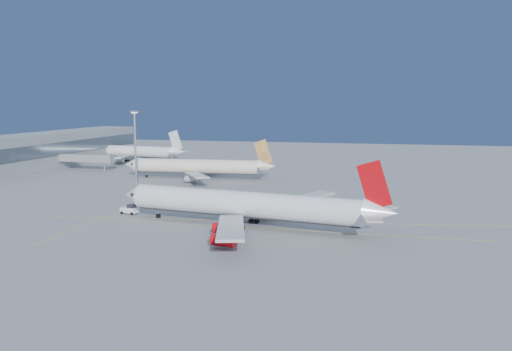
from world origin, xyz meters
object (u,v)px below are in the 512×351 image
object	(u,v)px
airliner_etihad	(199,166)
airliner_third	(132,151)
airliner_virgin	(248,205)
pushback_tug	(130,209)
light_mast	(135,141)

from	to	relation	value
airliner_etihad	airliner_third	bearing A→B (deg)	131.94
airliner_virgin	pushback_tug	world-z (taller)	airliner_virgin
airliner_virgin	light_mast	distance (m)	78.61
airliner_etihad	airliner_third	size ratio (longest dim) A/B	1.01
airliner_etihad	pushback_tug	world-z (taller)	airliner_etihad
airliner_virgin	light_mast	bearing A→B (deg)	144.51
airliner_third	pushback_tug	distance (m)	130.78
airliner_virgin	airliner_third	xyz separation A→B (m)	(-90.20, 124.86, -0.43)
airliner_etihad	light_mast	distance (m)	26.50
airliner_virgin	pushback_tug	size ratio (longest dim) A/B	14.28
airliner_virgin	light_mast	size ratio (longest dim) A/B	2.68
airliner_virgin	pushback_tug	bearing A→B (deg)	177.60
airliner_virgin	light_mast	world-z (taller)	light_mast
airliner_etihad	pushback_tug	bearing A→B (deg)	-89.09
pushback_tug	airliner_virgin	bearing A→B (deg)	-2.59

